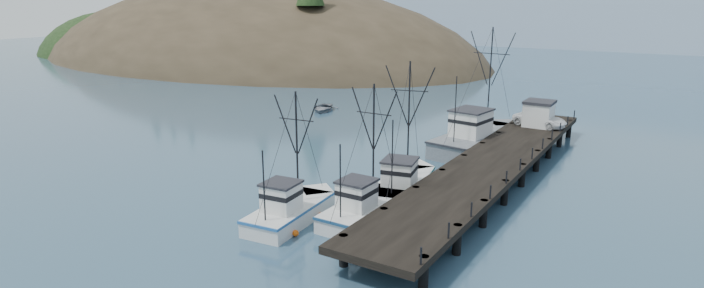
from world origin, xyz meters
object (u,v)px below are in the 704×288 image
Objects in this scene: work_vessel at (479,138)px; motorboat at (323,111)px; trawler_near at (367,207)px; pickup_truck at (540,119)px; trawler_mid at (292,210)px; pier at (492,163)px; pier_shed at (539,113)px; trawler_far at (404,183)px.

motorboat is at bearing 162.77° from work_vessel.
trawler_near reaches higher than motorboat.
pickup_truck is at bearing 47.41° from work_vessel.
pier is at bearing 59.39° from trawler_mid.
pickup_truck is at bearing 78.81° from trawler_near.
trawler_mid reaches higher than pier.
trawler_far is at bearing -103.90° from pier_shed.
trawler_near is (-5.16, -12.86, -0.87)m from pier.
trawler_mid is 3.01× the size of pier_shed.
pier is 3.98× the size of trawler_far.
motorboat is (-30.47, 2.66, -2.78)m from pickup_truck.
trawler_far is at bearing 65.55° from trawler_mid.
pier is 34.97m from motorboat.
trawler_far is 1.97× the size of pickup_truck.
motorboat is (-30.11, 17.71, -1.69)m from pier.
pier is at bearing -50.83° from motorboat.
pickup_truck is (0.20, -0.06, -0.64)m from pier_shed.
work_vessel is (0.72, 16.41, 0.41)m from trawler_far.
pickup_truck is (4.86, 5.28, 1.55)m from work_vessel.
trawler_mid reaches higher than pier_shed.
work_vessel is 7.34m from pickup_truck.
work_vessel is at bearing -37.60° from motorboat.
trawler_far reaches higher than pier.
trawler_mid reaches higher than pickup_truck.
motorboat is (-30.27, 2.60, -3.42)m from pier_shed.
pier_shed reaches higher than pier.
pickup_truck reaches higher than pier.
trawler_near is 0.65× the size of work_vessel.
pickup_truck is (5.58, 21.69, 1.96)m from trawler_far.
work_vessel is at bearing -131.07° from pier_shed.
pier_shed is at bearing 79.22° from trawler_near.
motorboat is (-24.95, 30.57, -0.82)m from trawler_near.
work_vessel is 26.85m from motorboat.
trawler_far is at bearing 90.54° from trawler_near.
trawler_near is 1.80× the size of pickup_truck.
pier_shed is at bearing 72.78° from trawler_mid.
trawler_near is 3.15× the size of pier_shed.
work_vessel reaches higher than pier_shed.
pier is 18.66m from trawler_mid.
work_vessel is at bearing 87.48° from trawler_far.
pier is 15.09m from pickup_truck.
work_vessel is (0.66, 22.62, 0.41)m from trawler_near.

